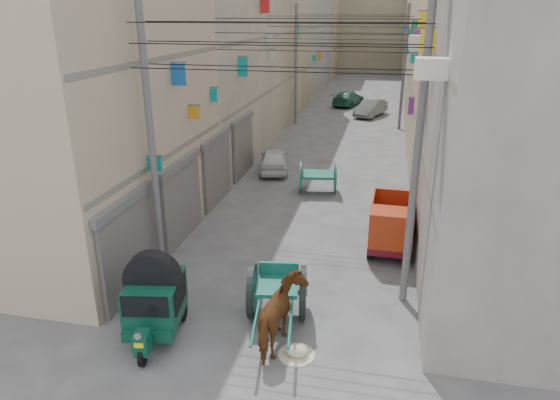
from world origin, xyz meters
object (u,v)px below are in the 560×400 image
(distant_car_green, at_px, (348,98))
(horse, at_px, (282,316))
(second_cart, at_px, (318,176))
(feed_sack, at_px, (297,350))
(distant_car_grey, at_px, (371,108))
(auto_rickshaw, at_px, (154,298))
(tonga_cart, at_px, (277,291))
(mini_truck, at_px, (391,229))
(distant_car_white, at_px, (274,160))

(distant_car_green, bearing_deg, horse, 107.90)
(second_cart, height_order, feed_sack, second_cart)
(feed_sack, xyz_separation_m, horse, (-0.41, 0.26, 0.70))
(distant_car_grey, bearing_deg, feed_sack, -71.03)
(auto_rickshaw, xyz_separation_m, distant_car_grey, (3.92, 28.91, -0.37))
(tonga_cart, relative_size, horse, 1.67)
(second_cart, height_order, horse, horse)
(mini_truck, height_order, second_cart, mini_truck)
(mini_truck, bearing_deg, second_cart, 122.51)
(distant_car_green, bearing_deg, mini_truck, 113.52)
(mini_truck, height_order, horse, mini_truck)
(horse, xyz_separation_m, distant_car_white, (-3.31, 13.63, -0.25))
(horse, height_order, distant_car_green, horse)
(distant_car_green, bearing_deg, tonga_cart, 107.31)
(distant_car_grey, bearing_deg, mini_truck, -66.12)
(feed_sack, distance_m, horse, 0.86)
(tonga_cart, xyz_separation_m, second_cart, (-0.34, 9.73, 0.00))
(feed_sack, xyz_separation_m, distant_car_grey, (0.35, 29.04, 0.49))
(second_cart, bearing_deg, tonga_cart, -96.45)
(distant_car_white, bearing_deg, second_cart, 122.76)
(feed_sack, xyz_separation_m, distant_car_green, (-1.74, 33.25, 0.47))
(auto_rickshaw, height_order, feed_sack, auto_rickshaw)
(horse, bearing_deg, distant_car_green, -85.09)
(distant_car_white, bearing_deg, distant_car_grey, -116.54)
(feed_sack, bearing_deg, distant_car_white, 105.02)
(mini_truck, bearing_deg, horse, -112.11)
(mini_truck, distance_m, distant_car_green, 27.54)
(tonga_cart, height_order, distant_car_grey, tonga_cart)
(distant_car_grey, distance_m, distant_car_green, 4.71)
(horse, relative_size, distant_car_green, 0.48)
(second_cart, xyz_separation_m, distant_car_green, (-0.61, 22.03, -0.15))
(tonga_cart, bearing_deg, horse, -81.46)
(auto_rickshaw, bearing_deg, second_cart, 67.19)
(horse, relative_size, distant_car_grey, 0.52)
(distant_car_grey, bearing_deg, second_cart, -75.10)
(distant_car_grey, relative_size, distant_car_green, 0.91)
(mini_truck, relative_size, distant_car_white, 0.91)
(auto_rickshaw, xyz_separation_m, distant_car_green, (1.82, 33.12, -0.40))
(auto_rickshaw, distance_m, mini_truck, 8.11)
(auto_rickshaw, xyz_separation_m, distant_car_white, (-0.16, 13.76, -0.41))
(auto_rickshaw, bearing_deg, horse, -7.98)
(auto_rickshaw, height_order, distant_car_green, auto_rickshaw)
(second_cart, relative_size, distant_car_green, 0.43)
(second_cart, relative_size, horse, 0.89)
(feed_sack, relative_size, horse, 0.27)
(mini_truck, xyz_separation_m, horse, (-2.47, -5.71, 0.01))
(mini_truck, bearing_deg, tonga_cart, -121.17)
(auto_rickshaw, bearing_deg, tonga_cart, 15.79)
(distant_car_white, bearing_deg, horse, 92.20)
(horse, bearing_deg, mini_truck, -110.76)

